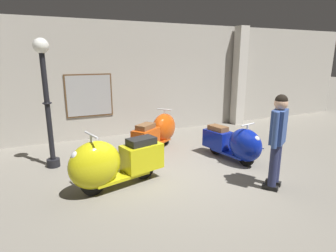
{
  "coord_description": "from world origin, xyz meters",
  "views": [
    {
      "loc": [
        -2.58,
        -4.68,
        2.4
      ],
      "look_at": [
        -0.04,
        0.98,
        0.84
      ],
      "focal_mm": 29.47,
      "sensor_mm": 36.0,
      "label": 1
    }
  ],
  "objects_px": {
    "scooter_2": "(236,144)",
    "lamppost": "(46,94)",
    "scooter_0": "(111,163)",
    "scooter_1": "(159,131)",
    "visitor_0": "(278,135)"
  },
  "relations": [
    {
      "from": "scooter_0",
      "to": "scooter_1",
      "type": "height_order",
      "value": "scooter_0"
    },
    {
      "from": "scooter_0",
      "to": "scooter_2",
      "type": "xyz_separation_m",
      "value": [
        2.96,
        0.17,
        -0.07
      ]
    },
    {
      "from": "scooter_0",
      "to": "visitor_0",
      "type": "relative_size",
      "value": 1.08
    },
    {
      "from": "scooter_1",
      "to": "lamppost",
      "type": "relative_size",
      "value": 0.59
    },
    {
      "from": "scooter_2",
      "to": "lamppost",
      "type": "relative_size",
      "value": 0.6
    },
    {
      "from": "scooter_1",
      "to": "visitor_0",
      "type": "xyz_separation_m",
      "value": [
        1.06,
        -3.08,
        0.56
      ]
    },
    {
      "from": "scooter_0",
      "to": "visitor_0",
      "type": "distance_m",
      "value": 3.07
    },
    {
      "from": "scooter_1",
      "to": "scooter_2",
      "type": "height_order",
      "value": "scooter_1"
    },
    {
      "from": "scooter_0",
      "to": "scooter_1",
      "type": "xyz_separation_m",
      "value": [
        1.73,
        1.88,
        -0.05
      ]
    },
    {
      "from": "scooter_0",
      "to": "scooter_1",
      "type": "bearing_deg",
      "value": -147.15
    },
    {
      "from": "scooter_0",
      "to": "scooter_2",
      "type": "relative_size",
      "value": 1.16
    },
    {
      "from": "scooter_1",
      "to": "scooter_2",
      "type": "distance_m",
      "value": 2.11
    },
    {
      "from": "lamppost",
      "to": "visitor_0",
      "type": "distance_m",
      "value": 4.71
    },
    {
      "from": "scooter_0",
      "to": "lamppost",
      "type": "xyz_separation_m",
      "value": [
        -0.95,
        1.61,
        1.12
      ]
    },
    {
      "from": "scooter_2",
      "to": "visitor_0",
      "type": "distance_m",
      "value": 1.5
    }
  ]
}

